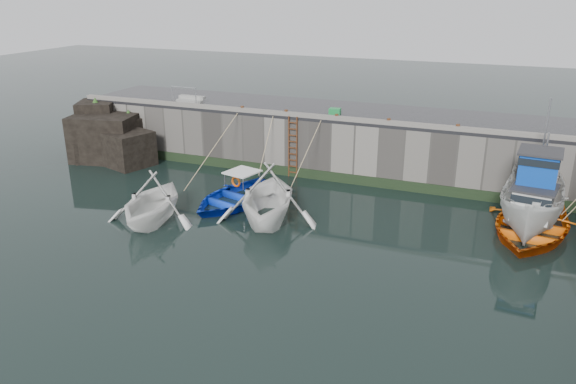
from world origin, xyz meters
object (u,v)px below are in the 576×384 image
at_px(boat_far_orange, 531,224).
at_px(bollard_d, 389,121).
at_px(boat_near_white, 153,221).
at_px(boat_far_white, 533,203).
at_px(bollard_a, 242,109).
at_px(boat_near_blacktrim, 268,220).
at_px(bollard_b, 286,112).
at_px(fish_crate, 335,111).
at_px(ladder, 293,147).
at_px(bollard_c, 337,117).
at_px(boat_near_blue, 236,202).
at_px(bollard_e, 458,127).

height_order(boat_far_orange, bollard_d, boat_far_orange).
distance_m(boat_near_white, boat_far_white, 15.81).
bearing_deg(boat_far_orange, bollard_a, 175.70).
height_order(boat_far_white, bollard_a, boat_far_white).
bearing_deg(boat_near_blacktrim, boat_near_white, -173.29).
bearing_deg(bollard_b, bollard_a, 180.00).
height_order(boat_far_white, bollard_b, boat_far_white).
bearing_deg(bollard_b, fish_crate, 27.08).
bearing_deg(ladder, bollard_c, 8.67).
height_order(boat_near_blue, fish_crate, fish_crate).
bearing_deg(bollard_c, boat_far_white, -16.36).
xyz_separation_m(ladder, boat_near_white, (-3.38, -7.65, -1.59)).
bearing_deg(fish_crate, boat_near_blue, -121.53).
distance_m(boat_near_blacktrim, bollard_d, 7.83).
bearing_deg(boat_near_blacktrim, bollard_c, 63.66).
relative_size(boat_far_white, fish_crate, 11.65).
xyz_separation_m(boat_far_white, fish_crate, (-9.75, 3.88, 2.25)).
relative_size(boat_far_white, bollard_c, 23.90).
bearing_deg(bollard_a, ladder, -6.38).
height_order(boat_near_blacktrim, bollard_e, bollard_e).
bearing_deg(boat_near_blacktrim, bollard_e, 25.19).
distance_m(bollard_b, bollard_d, 5.30).
bearing_deg(bollard_a, boat_near_blacktrim, -55.87).
xyz_separation_m(boat_near_blacktrim, bollard_d, (3.68, 6.08, 3.30)).
bearing_deg(bollard_e, boat_far_orange, -44.19).
distance_m(boat_far_orange, bollard_c, 10.31).
relative_size(ladder, boat_far_orange, 0.49).
bearing_deg(bollard_d, boat_near_white, -135.69).
xyz_separation_m(boat_near_blacktrim, bollard_b, (-1.62, 6.08, 3.30)).
relative_size(ladder, bollard_d, 11.43).
height_order(boat_far_orange, bollard_b, boat_far_orange).
xyz_separation_m(boat_near_white, bollard_b, (2.88, 7.99, 3.30)).
bearing_deg(boat_near_white, boat_near_blue, 43.50).
bearing_deg(bollard_b, boat_near_blue, -96.96).
bearing_deg(bollard_c, bollard_b, 180.00).
distance_m(boat_near_blacktrim, bollard_e, 9.76).
height_order(fish_crate, bollard_d, fish_crate).
xyz_separation_m(boat_near_white, bollard_d, (8.18, 7.99, 3.30)).
bearing_deg(bollard_a, boat_near_blue, -67.99).
height_order(boat_near_white, fish_crate, fish_crate).
distance_m(boat_far_white, bollard_a, 14.92).
relative_size(boat_near_white, bollard_e, 16.60).
relative_size(ladder, boat_far_white, 0.48).
relative_size(boat_far_orange, bollard_e, 23.50).
bearing_deg(bollard_d, fish_crate, 159.36).
bearing_deg(bollard_d, boat_far_white, -22.17).
relative_size(boat_near_blue, boat_far_white, 0.77).
distance_m(ladder, fish_crate, 2.87).
bearing_deg(fish_crate, bollard_a, -172.32).
distance_m(bollard_d, bollard_e, 3.20).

